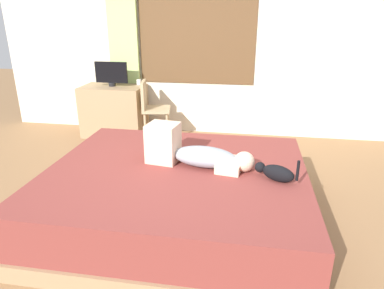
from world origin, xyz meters
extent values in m
plane|color=olive|center=(0.00, 0.00, 0.00)|extent=(16.00, 16.00, 0.00)
cube|color=beige|center=(0.00, 2.56, 1.45)|extent=(6.40, 0.12, 2.90)
cube|color=brown|center=(-0.19, 2.49, 1.40)|extent=(1.67, 0.02, 1.28)
cube|color=white|center=(-0.19, 2.49, 1.40)|extent=(1.59, 0.02, 1.20)
cube|color=#997A56|center=(0.03, 0.02, 0.07)|extent=(2.23, 1.95, 0.14)
cube|color=brown|center=(0.03, 0.02, 0.32)|extent=(2.17, 1.89, 0.36)
ellipsoid|color=#8C939E|center=(0.25, 0.12, 0.58)|extent=(0.59, 0.34, 0.17)
sphere|color=beige|center=(0.59, 0.07, 0.58)|extent=(0.17, 0.17, 0.17)
cube|color=beige|center=(-0.12, 0.17, 0.67)|extent=(0.29, 0.28, 0.34)
cube|color=beige|center=(0.47, 0.09, 0.54)|extent=(0.24, 0.31, 0.08)
ellipsoid|color=black|center=(0.86, -0.07, 0.56)|extent=(0.28, 0.22, 0.13)
sphere|color=black|center=(0.72, 0.00, 0.57)|extent=(0.08, 0.08, 0.08)
cylinder|color=black|center=(0.99, -0.14, 0.63)|extent=(0.03, 0.03, 0.16)
cube|color=#997A56|center=(-1.38, 2.16, 0.37)|extent=(0.90, 0.56, 0.74)
cylinder|color=black|center=(-1.38, 2.16, 0.77)|extent=(0.10, 0.10, 0.05)
cube|color=black|center=(-1.38, 2.16, 0.94)|extent=(0.48, 0.04, 0.30)
cylinder|color=white|center=(-1.03, 2.33, 0.78)|extent=(0.07, 0.07, 0.08)
cylinder|color=tan|center=(-0.57, 2.19, 0.22)|extent=(0.04, 0.04, 0.44)
cylinder|color=tan|center=(-0.51, 1.89, 0.22)|extent=(0.04, 0.04, 0.44)
cylinder|color=tan|center=(-0.87, 2.13, 0.22)|extent=(0.04, 0.04, 0.44)
cylinder|color=tan|center=(-0.81, 1.84, 0.22)|extent=(0.04, 0.04, 0.44)
cube|color=tan|center=(-0.69, 2.01, 0.46)|extent=(0.45, 0.45, 0.04)
cube|color=tan|center=(-0.85, 1.98, 0.67)|extent=(0.11, 0.38, 0.38)
cube|color=#ADCC75|center=(-1.27, 2.44, 1.34)|extent=(0.44, 0.06, 2.69)
camera|label=1|loc=(0.60, -2.57, 1.72)|focal=32.18mm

